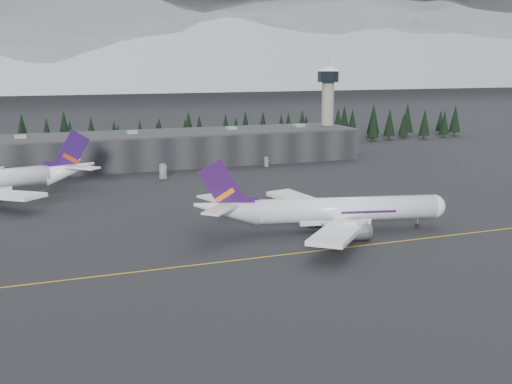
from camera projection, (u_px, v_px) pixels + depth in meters
name	position (u px, v px, depth m)	size (l,w,h in m)	color
ground	(290.00, 251.00, 135.85)	(1400.00, 1400.00, 0.00)	black
taxiline	(294.00, 254.00, 134.02)	(400.00, 0.40, 0.02)	gold
terminal	(158.00, 149.00, 248.80)	(160.00, 30.00, 12.60)	black
control_tower	(328.00, 100.00, 274.74)	(10.00, 10.00, 37.70)	gray
treeline	(140.00, 136.00, 282.37)	(360.00, 20.00, 15.00)	black
mountain_ridge	(40.00, 87.00, 1049.47)	(4400.00, 900.00, 420.00)	white
jet_main	(324.00, 210.00, 150.79)	(60.00, 54.76, 17.92)	white
gse_vehicle_a	(163.00, 177.00, 218.40)	(2.55, 5.53, 1.54)	silver
gse_vehicle_b	(267.00, 165.00, 244.50)	(1.66, 4.13, 1.41)	silver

